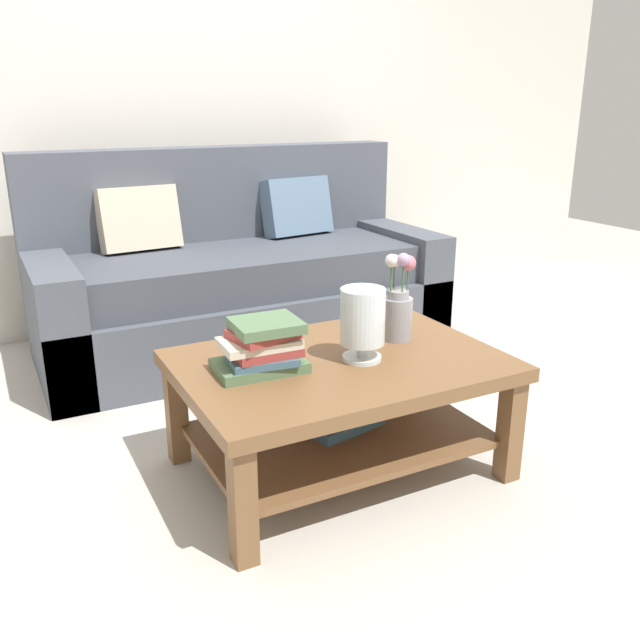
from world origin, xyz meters
TOP-DOWN VIEW (x-y plane):
  - ground_plane at (0.00, 0.00)m, footprint 10.00×10.00m
  - back_wall at (0.00, 1.65)m, footprint 6.40×0.12m
  - couch at (0.06, 0.97)m, footprint 2.11×0.90m
  - coffee_table at (-0.09, -0.44)m, footprint 1.12×0.78m
  - book_stack_main at (-0.38, -0.42)m, footprint 0.31×0.23m
  - glass_hurricane_vase at (-0.03, -0.48)m, footprint 0.16×0.16m
  - flower_pitcher at (0.20, -0.36)m, footprint 0.12×0.12m

SIDE VIEW (x-z plane):
  - ground_plane at x=0.00m, z-range 0.00..0.00m
  - coffee_table at x=-0.09m, z-range 0.10..0.54m
  - couch at x=0.06m, z-range -0.17..0.89m
  - book_stack_main at x=-0.38m, z-range 0.43..0.61m
  - flower_pitcher at x=0.20m, z-range 0.40..0.73m
  - glass_hurricane_vase at x=-0.03m, z-range 0.46..0.71m
  - back_wall at x=0.00m, z-range 0.00..2.70m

